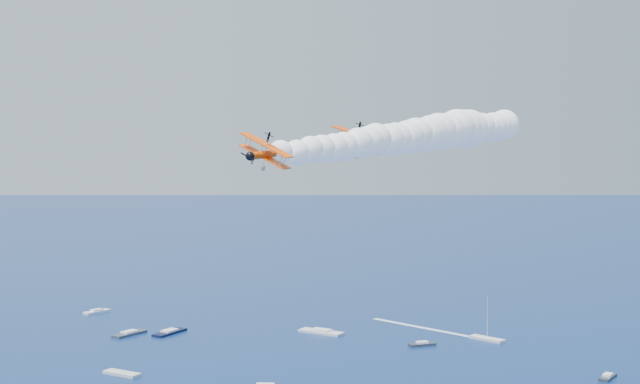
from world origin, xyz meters
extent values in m
cube|color=silver|center=(87.12, 133.34, 0.35)|extent=(8.25, 11.02, 0.70)
cube|color=silver|center=(-17.22, 124.35, 0.35)|extent=(9.26, 9.36, 0.70)
cube|color=white|center=(-21.80, 206.52, 0.35)|extent=(9.28, 7.62, 0.70)
cube|color=black|center=(-1.21, 167.39, 0.35)|extent=(11.34, 11.21, 0.70)
cube|color=#292E37|center=(96.14, 88.20, 0.35)|extent=(7.21, 6.38, 0.70)
cube|color=#292E37|center=(66.09, 132.03, 0.35)|extent=(7.75, 2.70, 0.70)
cube|color=#323943|center=(-12.97, 168.95, 0.35)|extent=(10.95, 9.89, 0.70)
cube|color=silver|center=(42.99, 155.35, 0.35)|extent=(12.84, 13.34, 0.70)
cube|color=white|center=(75.15, 154.55, 0.03)|extent=(20.42, 34.08, 0.04)
camera|label=1|loc=(-25.99, -84.13, 55.89)|focal=46.74mm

